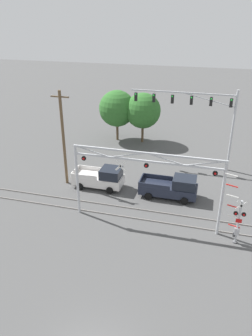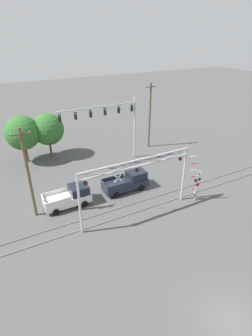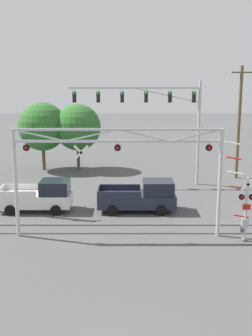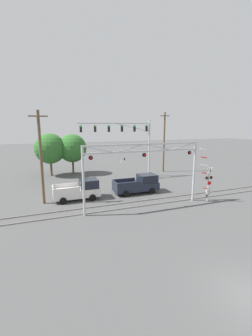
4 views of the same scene
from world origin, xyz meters
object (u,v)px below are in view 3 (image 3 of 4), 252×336
(traffic_signal_span, at_px, (162,111))
(background_tree_beyond_span, at_px, (77,127))
(pickup_truck_following, at_px, (40,196))
(utility_pole_right, at_px, (238,121))
(crossing_gantry, at_px, (117,160))
(background_tree_far_left_verge, at_px, (42,127))
(pickup_truck_lead, at_px, (141,197))
(crossing_signal_mast, at_px, (243,208))

(traffic_signal_span, distance_m, background_tree_beyond_span, 10.11)
(traffic_signal_span, distance_m, pickup_truck_following, 12.81)
(traffic_signal_span, bearing_deg, utility_pole_right, 18.64)
(crossing_gantry, distance_m, background_tree_far_left_verge, 19.71)
(background_tree_beyond_span, relative_size, background_tree_far_left_verge, 0.98)
(pickup_truck_lead, relative_size, background_tree_far_left_verge, 0.79)
(crossing_signal_mast, bearing_deg, pickup_truck_following, 155.97)
(crossing_signal_mast, relative_size, traffic_signal_span, 0.52)
(crossing_gantry, relative_size, traffic_signal_span, 1.07)
(crossing_gantry, distance_m, traffic_signal_span, 12.84)
(traffic_signal_span, height_order, pickup_truck_following, traffic_signal_span)
(background_tree_far_left_verge, bearing_deg, crossing_signal_mast, -51.79)
(pickup_truck_following, distance_m, background_tree_far_left_verge, 13.90)
(background_tree_far_left_verge, bearing_deg, pickup_truck_lead, -55.05)
(crossing_gantry, xyz_separation_m, utility_pole_right, (10.68, 14.62, 0.71))
(pickup_truck_lead, bearing_deg, traffic_signal_span, 75.28)
(crossing_signal_mast, height_order, utility_pole_right, utility_pole_right)
(crossing_signal_mast, bearing_deg, utility_pole_right, 76.90)
(crossing_signal_mast, relative_size, pickup_truck_lead, 1.07)
(pickup_truck_lead, relative_size, utility_pole_right, 0.53)
(background_tree_beyond_span, bearing_deg, crossing_gantry, -76.72)
(traffic_signal_span, relative_size, background_tree_far_left_verge, 1.64)
(pickup_truck_lead, xyz_separation_m, background_tree_far_left_verge, (-9.35, 13.37, 3.33))
(crossing_signal_mast, distance_m, background_tree_far_left_verge, 24.16)
(background_tree_beyond_span, bearing_deg, crossing_signal_mast, -59.05)
(pickup_truck_following, bearing_deg, background_tree_far_left_verge, 99.86)
(pickup_truck_lead, relative_size, background_tree_beyond_span, 0.81)
(pickup_truck_lead, xyz_separation_m, pickup_truck_following, (-7.04, 0.08, -0.00))
(crossing_gantry, distance_m, utility_pole_right, 18.12)
(utility_pole_right, distance_m, background_tree_beyond_span, 15.45)
(crossing_gantry, bearing_deg, traffic_signal_span, 73.82)
(utility_pole_right, relative_size, background_tree_beyond_span, 1.54)
(utility_pole_right, bearing_deg, crossing_signal_mast, -103.10)
(crossing_signal_mast, xyz_separation_m, traffic_signal_span, (-3.56, 12.99, 4.42))
(pickup_truck_following, distance_m, utility_pole_right, 19.34)
(traffic_signal_span, bearing_deg, pickup_truck_lead, -104.72)
(pickup_truck_lead, height_order, background_tree_beyond_span, background_tree_beyond_span)
(crossing_signal_mast, bearing_deg, traffic_signal_span, 105.32)
(crossing_signal_mast, relative_size, utility_pole_right, 0.57)
(background_tree_far_left_verge, bearing_deg, traffic_signal_span, -27.56)
(crossing_signal_mast, xyz_separation_m, utility_pole_right, (3.58, 15.40, 3.28))
(traffic_signal_span, height_order, background_tree_far_left_verge, traffic_signal_span)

